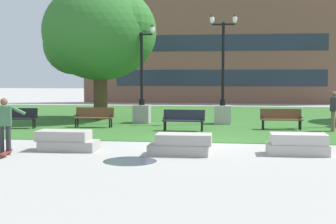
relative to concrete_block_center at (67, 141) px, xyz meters
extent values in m
plane|color=#A3A09B|center=(3.95, 2.23, -0.31)|extent=(140.00, 140.00, 0.00)
cube|color=#336628|center=(3.95, 12.23, -0.30)|extent=(40.00, 20.00, 0.02)
cube|color=#9E9991|center=(0.08, 0.00, -0.15)|extent=(1.80, 0.90, 0.32)
cube|color=#A6A098|center=(-0.10, 0.00, 0.17)|extent=(1.66, 0.83, 0.32)
cube|color=#9E9991|center=(3.64, -0.37, -0.15)|extent=(1.80, 0.90, 0.32)
cube|color=#A6A098|center=(3.80, -0.37, 0.17)|extent=(1.66, 0.83, 0.32)
cube|color=#B2ADA3|center=(7.19, 0.12, -0.15)|extent=(1.80, 0.90, 0.32)
cube|color=#BBB6AB|center=(7.23, 0.12, 0.17)|extent=(1.66, 0.83, 0.32)
cylinder|color=#28282D|center=(-1.52, -0.88, 0.12)|extent=(0.15, 0.15, 0.86)
cylinder|color=#28282D|center=(-1.71, -0.95, 0.12)|extent=(0.15, 0.15, 0.86)
cube|color=#3D7047|center=(-1.62, -0.91, 0.85)|extent=(0.46, 0.36, 0.60)
cylinder|color=#3D7047|center=(-1.37, -0.58, 1.03)|extent=(0.54, 0.27, 0.34)
sphere|color=brown|center=(-1.62, -0.91, 1.29)|extent=(0.22, 0.22, 0.22)
cube|color=maroon|center=(-1.45, -1.25, -0.22)|extent=(0.35, 0.82, 0.02)
cube|color=maroon|center=(-1.36, -1.69, -0.20)|extent=(0.22, 0.16, 0.06)
cube|color=maroon|center=(-1.54, -0.81, -0.20)|extent=(0.22, 0.16, 0.06)
cylinder|color=silver|center=(-1.30, -1.45, -0.28)|extent=(0.04, 0.06, 0.06)
cylinder|color=silver|center=(-1.39, -1.02, -0.28)|extent=(0.04, 0.06, 0.06)
cylinder|color=silver|center=(-1.60, -1.06, -0.28)|extent=(0.04, 0.06, 0.06)
cylinder|color=#47515B|center=(2.40, -1.59, -0.30)|extent=(1.51, 1.51, 0.01)
cube|color=#1E232D|center=(3.23, 5.55, 0.15)|extent=(1.82, 0.52, 0.05)
cube|color=#1E232D|center=(3.24, 5.80, 0.38)|extent=(1.80, 0.20, 0.46)
cube|color=black|center=(2.39, 5.58, 0.27)|extent=(0.08, 0.40, 0.04)
cube|color=black|center=(4.07, 5.51, 0.27)|extent=(0.08, 0.40, 0.04)
cylinder|color=black|center=(2.42, 5.42, -0.08)|extent=(0.07, 0.07, 0.41)
cylinder|color=black|center=(4.02, 5.35, -0.08)|extent=(0.07, 0.07, 0.41)
cylinder|color=black|center=(2.43, 5.74, -0.08)|extent=(0.07, 0.07, 0.41)
cylinder|color=black|center=(4.03, 5.67, -0.08)|extent=(0.07, 0.07, 0.41)
cube|color=black|center=(-4.32, 5.59, 0.15)|extent=(1.85, 0.70, 0.05)
cube|color=black|center=(-4.36, 5.84, 0.38)|extent=(1.80, 0.39, 0.46)
cube|color=black|center=(-3.49, 5.72, 0.27)|extent=(0.12, 0.40, 0.04)
cylinder|color=black|center=(-3.51, 5.55, -0.08)|extent=(0.07, 0.07, 0.41)
cylinder|color=black|center=(-3.56, 5.87, -0.08)|extent=(0.07, 0.07, 0.41)
cube|color=brown|center=(7.46, 6.62, 0.15)|extent=(1.82, 0.52, 0.05)
cube|color=brown|center=(7.44, 6.87, 0.38)|extent=(1.80, 0.21, 0.46)
cube|color=black|center=(6.62, 6.58, 0.27)|extent=(0.08, 0.40, 0.04)
cube|color=black|center=(8.30, 6.66, 0.27)|extent=(0.08, 0.40, 0.04)
cylinder|color=black|center=(6.66, 6.42, -0.08)|extent=(0.07, 0.07, 0.41)
cylinder|color=black|center=(8.26, 6.50, -0.08)|extent=(0.07, 0.07, 0.41)
cylinder|color=black|center=(6.65, 6.74, -0.08)|extent=(0.07, 0.07, 0.41)
cylinder|color=black|center=(8.25, 6.82, -0.08)|extent=(0.07, 0.07, 0.41)
cube|color=brown|center=(-1.00, 6.46, 0.15)|extent=(1.80, 0.46, 0.05)
cube|color=brown|center=(-0.99, 6.71, 0.38)|extent=(1.80, 0.14, 0.46)
cube|color=black|center=(-1.84, 6.47, 0.27)|extent=(0.06, 0.40, 0.04)
cube|color=black|center=(-0.16, 6.45, 0.27)|extent=(0.06, 0.40, 0.04)
cylinder|color=black|center=(-1.80, 6.30, -0.08)|extent=(0.07, 0.07, 0.41)
cylinder|color=black|center=(-0.20, 6.29, -0.08)|extent=(0.07, 0.07, 0.41)
cylinder|color=black|center=(-1.79, 6.62, -0.08)|extent=(0.07, 0.07, 0.41)
cylinder|color=black|center=(-0.19, 6.61, -0.08)|extent=(0.07, 0.07, 0.41)
cube|color=gray|center=(0.84, 8.76, 0.16)|extent=(0.80, 0.80, 0.90)
cylinder|color=black|center=(0.84, 8.76, 0.76)|extent=(0.28, 0.28, 0.30)
cylinder|color=black|center=(0.84, 8.76, 2.42)|extent=(0.14, 0.14, 3.61)
cube|color=black|center=(0.84, 8.76, 4.12)|extent=(1.10, 0.08, 0.08)
ellipsoid|color=white|center=(0.29, 8.76, 4.36)|extent=(0.22, 0.22, 0.36)
cone|color=black|center=(0.29, 8.76, 4.55)|extent=(0.20, 0.20, 0.13)
ellipsoid|color=white|center=(1.39, 8.76, 4.36)|extent=(0.22, 0.22, 0.36)
cone|color=black|center=(1.39, 8.76, 4.55)|extent=(0.20, 0.20, 0.13)
cube|color=#ADA89E|center=(4.86, 8.85, 0.16)|extent=(0.80, 0.80, 0.90)
cylinder|color=black|center=(4.86, 8.85, 0.76)|extent=(0.28, 0.28, 0.30)
cylinder|color=black|center=(4.86, 8.85, 2.64)|extent=(0.14, 0.14, 4.06)
cube|color=black|center=(4.86, 8.85, 4.57)|extent=(1.10, 0.08, 0.08)
ellipsoid|color=white|center=(4.31, 8.85, 4.81)|extent=(0.22, 0.22, 0.36)
cone|color=black|center=(4.31, 8.85, 5.00)|extent=(0.20, 0.20, 0.13)
ellipsoid|color=white|center=(5.41, 8.85, 4.81)|extent=(0.22, 0.22, 0.36)
cone|color=black|center=(5.41, 8.85, 5.00)|extent=(0.20, 0.20, 0.13)
cylinder|color=#4C3823|center=(-1.76, 10.44, 1.23)|extent=(0.75, 0.75, 3.04)
ellipsoid|color=#2D6B28|center=(-1.76, 10.44, 4.43)|extent=(6.10, 6.10, 5.19)
sphere|color=#2D6B28|center=(-3.43, 11.05, 3.82)|extent=(3.36, 3.36, 3.36)
sphere|color=#2D6B28|center=(-0.23, 9.83, 4.73)|extent=(3.05, 3.05, 3.05)
cylinder|color=brown|center=(9.54, 6.18, 0.14)|extent=(0.15, 0.15, 0.86)
cylinder|color=brown|center=(9.60, 6.37, 0.14)|extent=(0.15, 0.15, 0.86)
cube|color=#2D2D30|center=(9.57, 6.28, 0.87)|extent=(0.35, 0.46, 0.60)
cylinder|color=#2D2D30|center=(9.49, 6.09, 0.90)|extent=(0.16, 0.23, 0.56)
cylinder|color=#2D2D30|center=(9.65, 6.47, 0.90)|extent=(0.16, 0.23, 0.56)
sphere|color=brown|center=(9.57, 6.28, 1.31)|extent=(0.22, 0.22, 0.22)
cube|color=brown|center=(4.39, 26.73, 4.63)|extent=(24.05, 1.00, 9.87)
cube|color=#232D3D|center=(4.39, 26.21, 1.89)|extent=(18.04, 0.03, 1.40)
cube|color=#232D3D|center=(4.39, 26.21, 4.89)|extent=(18.04, 0.03, 1.40)
camera|label=1|loc=(5.07, -14.27, 2.07)|focal=50.00mm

